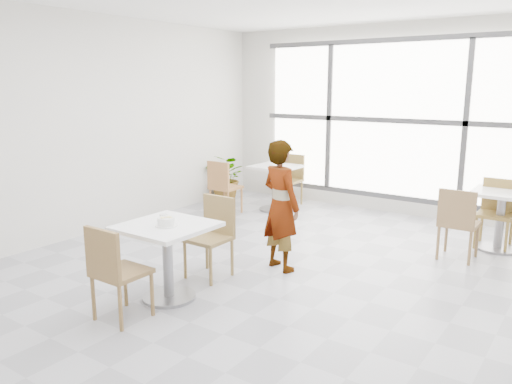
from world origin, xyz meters
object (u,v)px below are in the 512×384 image
Objects in this scene: person at (281,206)px; bg_table_right at (501,212)px; oatmeal_bowl at (166,222)px; bg_chair_left_near at (223,184)px; chair_far at (213,231)px; bg_chair_right_far at (497,208)px; bg_chair_left_far at (290,176)px; plant_left at (227,178)px; coffee_cup at (164,218)px; bg_chair_right_near at (458,220)px; chair_near at (114,268)px; main_table at (167,247)px; bg_table_left at (275,181)px.

person is 2.89m from bg_table_right.
bg_chair_left_near is at bearing 119.84° from oatmeal_bowl.
bg_chair_right_far is (2.32, 2.87, 0.00)m from chair_far.
bg_chair_left_far is 3.41m from bg_chair_right_far.
plant_left is (-2.13, 2.93, -0.08)m from chair_far.
bg_chair_right_near reaches higher than coffee_cup.
bg_chair_left_near is (-2.06, 1.52, -0.23)m from person.
bg_chair_right_near reaches higher than bg_table_right.
bg_table_right is at bearing -9.50° from bg_chair_left_far.
person is 2.94m from bg_chair_right_far.
chair_near is at bearing 114.57° from bg_chair_left_near.
bg_chair_right_near and bg_chair_right_far have the same top height.
chair_near is at bearing -77.12° from bg_chair_left_far.
main_table is 3.27m from bg_chair_left_near.
person reaches higher than bg_table_right.
plant_left is (-2.22, 3.71, -0.37)m from oatmeal_bowl.
bg_chair_right_far is at bearing 58.51° from oatmeal_bowl.
coffee_cup reaches higher than bg_table_right.
bg_chair_right_near is 1.04× the size of plant_left.
oatmeal_bowl is 4.23m from bg_table_right.
chair_far is 1.04× the size of plant_left.
bg_chair_right_far reaches higher than oatmeal_bowl.
chair_near is 4.82m from bg_chair_right_far.
bg_table_left is 0.86× the size of bg_chair_left_near.
bg_table_left is 0.86× the size of bg_chair_right_near.
bg_chair_left_far is at bearing -42.58° from person.
oatmeal_bowl is 0.20m from coffee_cup.
person is 1.96× the size of bg_table_right.
bg_chair_right_far is (2.28, 3.61, -0.02)m from main_table.
person is at bearing -128.57° from bg_chair_right_far.
bg_chair_left_far is (-1.10, 4.07, -0.02)m from main_table.
chair_far is 1.00× the size of bg_chair_right_far.
chair_near is 1.16× the size of bg_table_right.
bg_table_left is 0.86× the size of bg_chair_right_far.
bg_table_left is 3.36m from bg_chair_right_far.
person is at bearing -55.65° from bg_table_left.
main_table is 0.92× the size of bg_chair_right_near.
coffee_cup is 4.11m from bg_chair_left_far.
person is (0.50, 0.58, 0.23)m from chair_far.
bg_chair_left_near is at bearing 119.58° from main_table.
bg_table_left is at bearing -75.86° from chair_near.
person reaches higher than bg_chair_left_near.
chair_near is 4.14× the size of oatmeal_bowl.
bg_chair_right_far is at bearing 0.75° from bg_table_left.
person is 1.96× the size of bg_table_left.
main_table is at bearing -86.47° from chair_far.
bg_chair_left_near is 1.33m from bg_chair_left_far.
bg_chair_left_far is at bearing -22.89° from bg_chair_right_near.
chair_far is 0.72m from coffee_cup.
main_table is at bearing -74.85° from bg_chair_left_far.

